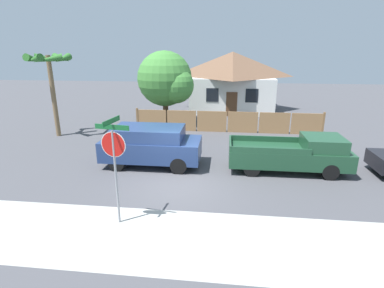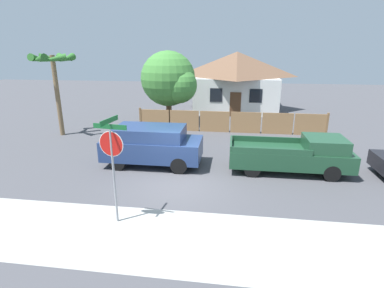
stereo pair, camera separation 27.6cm
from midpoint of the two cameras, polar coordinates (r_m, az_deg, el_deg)
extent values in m
plane|color=#47474C|center=(12.37, -3.43, -7.87)|extent=(80.00, 80.00, 0.00)
cube|color=#A3A39E|center=(9.31, -7.38, -17.31)|extent=(36.00, 3.20, 0.01)
cube|color=#997047|center=(20.71, -8.01, 4.56)|extent=(1.96, 0.06, 1.40)
cube|color=#997047|center=(20.30, -2.39, 4.45)|extent=(1.96, 0.06, 1.40)
cube|color=#997047|center=(20.09, 3.40, 4.30)|extent=(1.96, 0.06, 1.40)
cube|color=#997047|center=(20.09, 9.25, 4.10)|extent=(1.96, 0.06, 1.40)
cube|color=#997047|center=(20.30, 15.03, 3.86)|extent=(1.96, 0.06, 1.40)
cube|color=#997047|center=(20.70, 20.64, 3.59)|extent=(1.96, 0.06, 1.40)
cube|color=brown|center=(20.98, -10.73, 4.73)|extent=(0.12, 0.12, 1.50)
cube|color=brown|center=(20.97, 23.37, 3.57)|extent=(0.12, 0.12, 1.50)
cube|color=white|center=(28.03, 7.22, 9.65)|extent=(7.08, 6.40, 3.00)
pyramid|color=brown|center=(27.80, 7.43, 14.88)|extent=(7.65, 6.91, 2.12)
cube|color=black|center=(24.84, 3.57, 9.30)|extent=(1.00, 0.04, 1.10)
cube|color=black|center=(24.88, 11.00, 9.03)|extent=(1.00, 0.04, 1.10)
cube|color=brown|center=(24.93, 7.22, 7.50)|extent=(0.90, 0.04, 2.00)
cylinder|color=brown|center=(22.34, -5.39, 6.18)|extent=(0.40, 0.40, 1.84)
sphere|color=#428438|center=(21.99, -5.57, 12.27)|extent=(3.90, 3.90, 3.90)
sphere|color=#478F3C|center=(21.39, -3.46, 11.12)|extent=(2.54, 2.54, 2.54)
cylinder|color=brown|center=(20.70, -25.21, 8.12)|extent=(0.28, 0.28, 4.99)
cone|color=#2D6B28|center=(20.06, -23.86, 14.56)|extent=(0.44, 1.65, 0.68)
cone|color=#2D6B28|center=(20.94, -23.89, 14.62)|extent=(1.65, 1.20, 0.68)
cone|color=#2D6B28|center=(21.39, -25.99, 14.39)|extent=(1.65, 1.20, 0.68)
cone|color=#2D6B28|center=(20.99, -28.14, 14.07)|extent=(0.44, 1.65, 0.68)
cone|color=#2D6B28|center=(20.11, -28.30, 13.98)|extent=(1.65, 1.20, 0.68)
cone|color=#2D6B28|center=(19.63, -26.12, 14.24)|extent=(1.65, 1.20, 0.68)
cube|color=navy|center=(14.31, -8.22, -0.87)|extent=(4.61, 2.05, 0.93)
cube|color=navy|center=(14.12, -8.81, 2.07)|extent=(3.23, 1.89, 0.59)
cube|color=black|center=(13.80, -2.67, 1.90)|extent=(0.06, 1.80, 0.49)
cylinder|color=black|center=(15.02, -2.01, -1.61)|extent=(0.75, 0.22, 0.75)
cylinder|color=black|center=(13.34, -3.18, -4.17)|extent=(0.75, 0.22, 0.75)
cylinder|color=black|center=(15.69, -12.36, -1.18)|extent=(0.75, 0.22, 0.75)
cylinder|color=black|center=(14.09, -14.71, -3.54)|extent=(0.75, 0.22, 0.75)
cube|color=#1E472D|center=(14.16, 17.24, -2.18)|extent=(5.29, 1.89, 0.75)
cube|color=#1E472D|center=(14.31, 23.20, 0.18)|extent=(1.70, 1.73, 0.58)
cube|color=#1E472D|center=(14.71, 13.41, 0.96)|extent=(3.32, 0.09, 0.26)
cube|color=#1E472D|center=(13.02, 14.24, -1.28)|extent=(3.32, 0.09, 0.26)
cube|color=#1E472D|center=(13.75, 6.73, 0.16)|extent=(0.08, 1.78, 0.26)
cylinder|color=black|center=(15.43, 22.58, -2.56)|extent=(0.71, 0.22, 0.71)
cylinder|color=black|center=(13.94, 24.34, -4.88)|extent=(0.71, 0.22, 0.71)
cylinder|color=black|center=(14.85, 10.35, -2.22)|extent=(0.71, 0.22, 0.71)
cylinder|color=black|center=(13.30, 10.75, -4.62)|extent=(0.71, 0.22, 0.71)
cylinder|color=black|center=(16.44, 32.28, -2.95)|extent=(0.62, 0.22, 0.62)
cylinder|color=gray|center=(9.56, -15.06, -6.36)|extent=(0.07, 0.07, 3.05)
cylinder|color=red|center=(9.19, -15.60, -0.09)|extent=(0.75, 0.13, 0.75)
cylinder|color=white|center=(9.19, -15.60, -0.10)|extent=(0.79, 0.12, 0.79)
cube|color=#19602D|center=(9.04, -15.87, 3.11)|extent=(1.08, 0.17, 0.15)
cube|color=#19602D|center=(9.00, -15.97, 4.22)|extent=(0.16, 0.97, 0.15)
camera|label=1|loc=(0.14, -90.64, -0.20)|focal=28.00mm
camera|label=2|loc=(0.14, 89.36, 0.20)|focal=28.00mm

